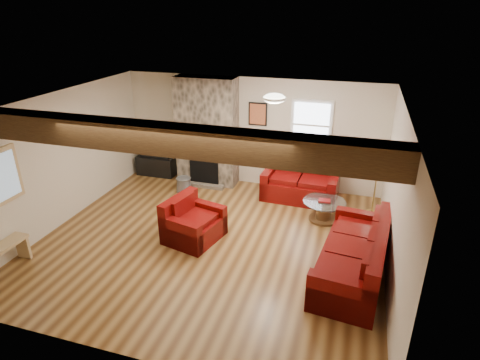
% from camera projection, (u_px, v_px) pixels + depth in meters
% --- Properties ---
extents(room, '(8.00, 8.00, 8.00)m').
position_uv_depth(room, '(209.00, 178.00, 6.79)').
color(room, brown).
rests_on(room, ground).
extents(floor, '(6.00, 6.00, 0.00)m').
position_uv_depth(floor, '(211.00, 241.00, 7.29)').
color(floor, brown).
rests_on(floor, ground).
extents(oak_beam, '(6.00, 0.36, 0.38)m').
position_uv_depth(oak_beam, '(172.00, 139.00, 5.27)').
color(oak_beam, '#311C0E').
rests_on(oak_beam, room).
extents(chimney_breast, '(1.40, 0.67, 2.50)m').
position_uv_depth(chimney_breast, '(207.00, 133.00, 9.25)').
color(chimney_breast, '#36312A').
rests_on(chimney_breast, floor).
extents(back_window, '(0.90, 0.08, 1.10)m').
position_uv_depth(back_window, '(311.00, 125.00, 8.68)').
color(back_window, white).
rests_on(back_window, room).
extents(ceiling_dome, '(0.40, 0.40, 0.18)m').
position_uv_depth(ceiling_dome, '(274.00, 100.00, 6.86)').
color(ceiling_dome, white).
rests_on(ceiling_dome, room).
extents(artwork_back, '(0.42, 0.06, 0.52)m').
position_uv_depth(artwork_back, '(258.00, 114.00, 8.94)').
color(artwork_back, black).
rests_on(artwork_back, room).
extents(artwork_right, '(0.06, 0.55, 0.42)m').
position_uv_depth(artwork_right, '(397.00, 162.00, 6.06)').
color(artwork_right, black).
rests_on(artwork_right, room).
extents(sofa_three, '(1.16, 2.30, 0.86)m').
position_uv_depth(sofa_three, '(353.00, 252.00, 6.19)').
color(sofa_three, '#4A0805').
rests_on(sofa_three, floor).
extents(loveseat, '(1.64, 0.99, 0.85)m').
position_uv_depth(loveseat, '(301.00, 180.00, 8.73)').
color(loveseat, '#4A0805').
rests_on(loveseat, floor).
extents(armchair_red, '(1.04, 1.13, 0.78)m').
position_uv_depth(armchair_red, '(194.00, 220.00, 7.20)').
color(armchair_red, '#4A0805').
rests_on(armchair_red, floor).
extents(coffee_table, '(0.84, 0.84, 0.44)m').
position_uv_depth(coffee_table, '(324.00, 211.00, 7.92)').
color(coffee_table, '#462B16').
rests_on(coffee_table, floor).
extents(tv_cabinet, '(0.96, 0.38, 0.48)m').
position_uv_depth(tv_cabinet, '(157.00, 166.00, 10.05)').
color(tv_cabinet, black).
rests_on(tv_cabinet, floor).
extents(television, '(0.78, 0.10, 0.45)m').
position_uv_depth(television, '(155.00, 148.00, 9.86)').
color(television, black).
rests_on(television, tv_cabinet).
extents(floor_lamp, '(0.40, 0.40, 1.56)m').
position_uv_depth(floor_lamp, '(381.00, 152.00, 7.71)').
color(floor_lamp, tan).
rests_on(floor_lamp, floor).
extents(coal_bucket, '(0.36, 0.36, 0.34)m').
position_uv_depth(coal_bucket, '(184.00, 184.00, 9.17)').
color(coal_bucket, slate).
rests_on(coal_bucket, floor).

